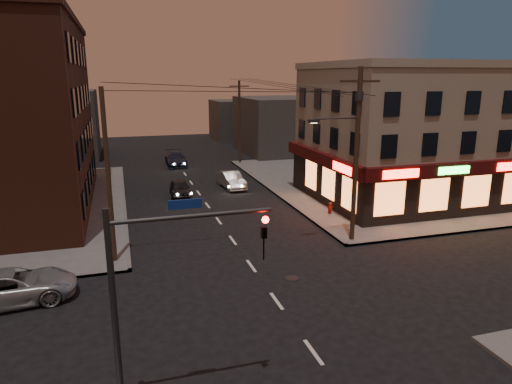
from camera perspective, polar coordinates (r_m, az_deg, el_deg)
name	(u,v)px	position (r m, az deg, el deg)	size (l,w,h in m)	color
ground	(277,301)	(20.68, 2.59, -13.47)	(120.00, 120.00, 0.00)	black
sidewalk_ne	(391,181)	(44.58, 16.49, 1.34)	(24.00, 28.00, 0.15)	#514F4C
pizza_building	(413,132)	(38.03, 18.98, 7.07)	(15.85, 12.85, 10.50)	gray
bg_building_ne_a	(282,125)	(59.11, 3.26, 8.34)	(10.00, 12.00, 7.00)	#3F3D3A
bg_building_nw	(58,124)	(59.89, -23.51, 7.75)	(9.00, 10.00, 8.00)	#3F3D3A
bg_building_ne_b	(239,120)	(71.88, -2.13, 9.01)	(8.00, 8.00, 6.00)	#3F3D3A
utility_pole_main	(355,146)	(26.65, 12.26, 5.63)	(4.20, 0.44, 10.00)	#382619
utility_pole_far	(240,122)	(51.15, -2.08, 8.71)	(0.26, 0.26, 9.00)	#382619
utility_pole_west	(108,177)	(24.26, -17.97, 1.75)	(0.24, 0.24, 9.00)	#382619
traffic_signal	(152,285)	(12.87, -12.83, -11.27)	(4.49, 0.32, 6.47)	#333538
suv_cross	(11,287)	(22.84, -28.30, -10.41)	(2.48, 5.38, 1.50)	#92979A
sedan_near	(180,188)	(38.00, -9.51, 0.47)	(1.59, 3.95, 1.34)	black
sedan_mid	(231,180)	(40.34, -3.11, 1.53)	(1.53, 4.38, 1.44)	gray
sedan_far	(176,159)	(51.22, -10.00, 4.11)	(2.11, 5.18, 1.50)	#181C31
fire_hydrant	(330,207)	(32.65, 9.22, -1.92)	(0.38, 0.38, 0.84)	maroon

